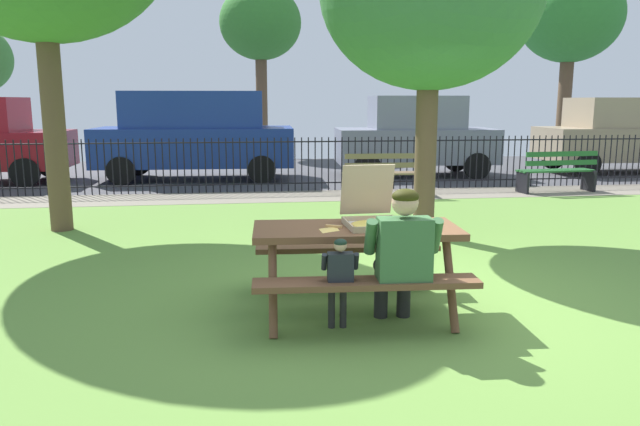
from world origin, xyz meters
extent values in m
cube|color=olive|center=(0.00, 1.55, -0.01)|extent=(28.00, 11.09, 0.02)
cube|color=gray|center=(0.00, 6.39, 0.00)|extent=(28.00, 1.40, 0.01)
cube|color=#424247|center=(0.00, 10.63, -0.01)|extent=(28.00, 7.07, 0.01)
cube|color=brown|center=(-0.76, -0.24, 0.74)|extent=(1.84, 0.85, 0.06)
cube|color=brown|center=(-0.79, -0.84, 0.44)|extent=(1.81, 0.37, 0.05)
cube|color=brown|center=(-0.73, 0.36, 0.44)|extent=(1.81, 0.37, 0.05)
cylinder|color=brown|center=(-1.52, -0.62, 0.35)|extent=(0.09, 0.44, 0.74)
cylinder|color=brown|center=(-1.47, 0.21, 0.35)|extent=(0.09, 0.44, 0.74)
cylinder|color=brown|center=(-0.04, -0.69, 0.35)|extent=(0.09, 0.44, 0.74)
cylinder|color=brown|center=(0.00, 0.13, 0.35)|extent=(0.09, 0.44, 0.74)
cube|color=tan|center=(-0.61, -0.26, 0.78)|extent=(0.50, 0.50, 0.01)
cube|color=silver|center=(-0.61, -0.26, 0.78)|extent=(0.46, 0.46, 0.00)
cube|color=tan|center=(-0.60, -0.50, 0.80)|extent=(0.48, 0.03, 0.04)
cube|color=tan|center=(-0.62, -0.03, 0.80)|extent=(0.48, 0.03, 0.04)
cube|color=tan|center=(-0.84, -0.27, 0.80)|extent=(0.03, 0.48, 0.04)
cube|color=tan|center=(-0.38, -0.26, 0.80)|extent=(0.03, 0.48, 0.04)
cube|color=tan|center=(-0.62, -0.02, 1.07)|extent=(0.48, 0.15, 0.47)
cylinder|color=tan|center=(-0.61, -0.26, 0.79)|extent=(0.41, 0.41, 0.01)
cylinder|color=#E9CE52|center=(-0.61, -0.26, 0.80)|extent=(0.37, 0.37, 0.00)
pyramid|color=#F3CA60|center=(-1.01, -0.33, 0.78)|extent=(0.23, 0.26, 0.01)
cube|color=tan|center=(-0.96, -0.24, 0.78)|extent=(0.15, 0.10, 0.02)
cylinder|color=black|center=(-0.57, -0.43, 0.22)|extent=(0.12, 0.12, 0.44)
cylinder|color=black|center=(-0.58, -0.64, 0.47)|extent=(0.17, 0.43, 0.15)
cylinder|color=black|center=(-0.37, -0.44, 0.22)|extent=(0.12, 0.12, 0.44)
cylinder|color=black|center=(-0.38, -0.65, 0.47)|extent=(0.17, 0.43, 0.15)
cube|color=#386638|center=(-0.49, -0.86, 0.70)|extent=(0.43, 0.24, 0.52)
cylinder|color=#386638|center=(-0.75, -0.79, 0.80)|extent=(0.10, 0.21, 0.31)
cylinder|color=#386638|center=(-0.23, -0.82, 0.80)|extent=(0.10, 0.21, 0.31)
sphere|color=tan|center=(-0.49, -0.84, 1.08)|extent=(0.21, 0.21, 0.21)
ellipsoid|color=#2B2C0A|center=(-0.49, -0.85, 1.13)|extent=(0.21, 0.20, 0.12)
cylinder|color=#242424|center=(-1.04, -0.62, 0.22)|extent=(0.06, 0.06, 0.44)
cylinder|color=#242424|center=(-1.04, -0.73, 0.45)|extent=(0.08, 0.21, 0.07)
cylinder|color=#242424|center=(-0.94, -0.63, 0.22)|extent=(0.06, 0.06, 0.44)
cylinder|color=#242424|center=(-0.94, -0.73, 0.45)|extent=(0.08, 0.21, 0.07)
cube|color=#1E2328|center=(-1.00, -0.83, 0.57)|extent=(0.21, 0.12, 0.25)
cylinder|color=#1E2328|center=(-1.12, -0.80, 0.62)|extent=(0.05, 0.10, 0.15)
cylinder|color=#1E2328|center=(-0.87, -0.81, 0.62)|extent=(0.05, 0.10, 0.15)
sphere|color=tan|center=(-1.00, -0.82, 0.75)|extent=(0.10, 0.10, 0.10)
ellipsoid|color=#182D22|center=(-1.00, -0.82, 0.77)|extent=(0.10, 0.10, 0.06)
cylinder|color=black|center=(0.00, 7.09, 1.03)|extent=(23.66, 0.03, 0.03)
cylinder|color=black|center=(0.00, 7.09, 0.17)|extent=(23.66, 0.03, 0.03)
cylinder|color=black|center=(-6.41, 7.09, 0.56)|extent=(0.02, 0.02, 1.12)
cylinder|color=black|center=(-6.27, 7.09, 0.56)|extent=(0.02, 0.02, 1.12)
cylinder|color=black|center=(-6.13, 7.09, 0.56)|extent=(0.02, 0.02, 1.12)
cylinder|color=black|center=(-5.98, 7.09, 0.56)|extent=(0.02, 0.02, 1.12)
cylinder|color=black|center=(-5.84, 7.09, 0.56)|extent=(0.02, 0.02, 1.12)
cylinder|color=black|center=(-5.70, 7.09, 0.56)|extent=(0.02, 0.02, 1.12)
cylinder|color=black|center=(-5.56, 7.09, 0.56)|extent=(0.02, 0.02, 1.12)
cylinder|color=black|center=(-5.42, 7.09, 0.56)|extent=(0.02, 0.02, 1.12)
cylinder|color=black|center=(-5.28, 7.09, 0.56)|extent=(0.02, 0.02, 1.12)
cylinder|color=black|center=(-5.14, 7.09, 0.56)|extent=(0.02, 0.02, 1.12)
cylinder|color=black|center=(-5.00, 7.09, 0.56)|extent=(0.02, 0.02, 1.12)
cylinder|color=black|center=(-4.86, 7.09, 0.56)|extent=(0.02, 0.02, 1.12)
cylinder|color=black|center=(-4.72, 7.09, 0.56)|extent=(0.02, 0.02, 1.12)
cylinder|color=black|center=(-4.58, 7.09, 0.56)|extent=(0.02, 0.02, 1.12)
cylinder|color=black|center=(-4.44, 7.09, 0.56)|extent=(0.02, 0.02, 1.12)
cylinder|color=black|center=(-4.29, 7.09, 0.56)|extent=(0.02, 0.02, 1.12)
cylinder|color=black|center=(-4.15, 7.09, 0.56)|extent=(0.02, 0.02, 1.12)
cylinder|color=black|center=(-4.01, 7.09, 0.56)|extent=(0.02, 0.02, 1.12)
cylinder|color=black|center=(-3.87, 7.09, 0.56)|extent=(0.02, 0.02, 1.12)
cylinder|color=black|center=(-3.73, 7.09, 0.56)|extent=(0.02, 0.02, 1.12)
cylinder|color=black|center=(-3.59, 7.09, 0.56)|extent=(0.02, 0.02, 1.12)
cylinder|color=black|center=(-3.45, 7.09, 0.56)|extent=(0.02, 0.02, 1.12)
cylinder|color=black|center=(-3.31, 7.09, 0.56)|extent=(0.02, 0.02, 1.12)
cylinder|color=black|center=(-3.17, 7.09, 0.56)|extent=(0.02, 0.02, 1.12)
cylinder|color=black|center=(-3.03, 7.09, 0.56)|extent=(0.02, 0.02, 1.12)
cylinder|color=black|center=(-2.89, 7.09, 0.56)|extent=(0.02, 0.02, 1.12)
cylinder|color=black|center=(-2.75, 7.09, 0.56)|extent=(0.02, 0.02, 1.12)
cylinder|color=black|center=(-2.61, 7.09, 0.56)|extent=(0.02, 0.02, 1.12)
cylinder|color=black|center=(-2.46, 7.09, 0.56)|extent=(0.02, 0.02, 1.12)
cylinder|color=black|center=(-2.32, 7.09, 0.56)|extent=(0.02, 0.02, 1.12)
cylinder|color=black|center=(-2.18, 7.09, 0.56)|extent=(0.02, 0.02, 1.12)
cylinder|color=black|center=(-2.04, 7.09, 0.56)|extent=(0.02, 0.02, 1.12)
cylinder|color=black|center=(-1.90, 7.09, 0.56)|extent=(0.02, 0.02, 1.12)
cylinder|color=black|center=(-1.76, 7.09, 0.56)|extent=(0.02, 0.02, 1.12)
cylinder|color=black|center=(-1.62, 7.09, 0.56)|extent=(0.02, 0.02, 1.12)
cylinder|color=black|center=(-1.48, 7.09, 0.56)|extent=(0.02, 0.02, 1.12)
cylinder|color=black|center=(-1.34, 7.09, 0.56)|extent=(0.02, 0.02, 1.12)
cylinder|color=black|center=(-1.20, 7.09, 0.56)|extent=(0.02, 0.02, 1.12)
cylinder|color=black|center=(-1.06, 7.09, 0.56)|extent=(0.02, 0.02, 1.12)
cylinder|color=black|center=(-0.92, 7.09, 0.56)|extent=(0.02, 0.02, 1.12)
cylinder|color=black|center=(-0.77, 7.09, 0.56)|extent=(0.02, 0.02, 1.12)
cylinder|color=black|center=(-0.63, 7.09, 0.56)|extent=(0.02, 0.02, 1.12)
cylinder|color=black|center=(-0.49, 7.09, 0.56)|extent=(0.02, 0.02, 1.12)
cylinder|color=black|center=(-0.35, 7.09, 0.56)|extent=(0.02, 0.02, 1.12)
cylinder|color=black|center=(-0.21, 7.09, 0.56)|extent=(0.02, 0.02, 1.12)
cylinder|color=black|center=(-0.07, 7.09, 0.56)|extent=(0.02, 0.02, 1.12)
cylinder|color=black|center=(0.07, 7.09, 0.56)|extent=(0.02, 0.02, 1.12)
cylinder|color=black|center=(0.21, 7.09, 0.56)|extent=(0.02, 0.02, 1.12)
cylinder|color=black|center=(0.35, 7.09, 0.56)|extent=(0.02, 0.02, 1.12)
cylinder|color=black|center=(0.49, 7.09, 0.56)|extent=(0.02, 0.02, 1.12)
cylinder|color=black|center=(0.63, 7.09, 0.56)|extent=(0.02, 0.02, 1.12)
cylinder|color=black|center=(0.77, 7.09, 0.56)|extent=(0.02, 0.02, 1.12)
cylinder|color=black|center=(0.92, 7.09, 0.56)|extent=(0.02, 0.02, 1.12)
cylinder|color=black|center=(1.06, 7.09, 0.56)|extent=(0.02, 0.02, 1.12)
cylinder|color=black|center=(1.20, 7.09, 0.56)|extent=(0.02, 0.02, 1.12)
cylinder|color=black|center=(1.34, 7.09, 0.56)|extent=(0.02, 0.02, 1.12)
cylinder|color=black|center=(1.48, 7.09, 0.56)|extent=(0.02, 0.02, 1.12)
cylinder|color=black|center=(1.62, 7.09, 0.56)|extent=(0.02, 0.02, 1.12)
cylinder|color=black|center=(1.76, 7.09, 0.56)|extent=(0.02, 0.02, 1.12)
cylinder|color=black|center=(1.90, 7.09, 0.56)|extent=(0.02, 0.02, 1.12)
cylinder|color=black|center=(2.04, 7.09, 0.56)|extent=(0.02, 0.02, 1.12)
cylinder|color=black|center=(2.18, 7.09, 0.56)|extent=(0.02, 0.02, 1.12)
cylinder|color=black|center=(2.32, 7.09, 0.56)|extent=(0.02, 0.02, 1.12)
cylinder|color=black|center=(2.46, 7.09, 0.56)|extent=(0.02, 0.02, 1.12)
cylinder|color=black|center=(2.61, 7.09, 0.56)|extent=(0.02, 0.02, 1.12)
cylinder|color=black|center=(2.75, 7.09, 0.56)|extent=(0.02, 0.02, 1.12)
cylinder|color=black|center=(2.89, 7.09, 0.56)|extent=(0.02, 0.02, 1.12)
cylinder|color=black|center=(3.03, 7.09, 0.56)|extent=(0.02, 0.02, 1.12)
cylinder|color=black|center=(3.17, 7.09, 0.56)|extent=(0.02, 0.02, 1.12)
cylinder|color=black|center=(3.31, 7.09, 0.56)|extent=(0.02, 0.02, 1.12)
cylinder|color=black|center=(3.45, 7.09, 0.56)|extent=(0.02, 0.02, 1.12)
cylinder|color=black|center=(3.59, 7.09, 0.56)|extent=(0.02, 0.02, 1.12)
cylinder|color=black|center=(3.73, 7.09, 0.56)|extent=(0.02, 0.02, 1.12)
cylinder|color=black|center=(3.87, 7.09, 0.56)|extent=(0.02, 0.02, 1.12)
cylinder|color=black|center=(4.01, 7.09, 0.56)|extent=(0.02, 0.02, 1.12)
cylinder|color=black|center=(4.15, 7.09, 0.56)|extent=(0.02, 0.02, 1.12)
cylinder|color=black|center=(4.29, 7.09, 0.56)|extent=(0.02, 0.02, 1.12)
cylinder|color=black|center=(4.44, 7.09, 0.56)|extent=(0.02, 0.02, 1.12)
cylinder|color=black|center=(4.58, 7.09, 0.56)|extent=(0.02, 0.02, 1.12)
cylinder|color=black|center=(4.72, 7.09, 0.56)|extent=(0.02, 0.02, 1.12)
cylinder|color=black|center=(4.86, 7.09, 0.56)|extent=(0.02, 0.02, 1.12)
cylinder|color=black|center=(5.00, 7.09, 0.56)|extent=(0.02, 0.02, 1.12)
cylinder|color=black|center=(5.14, 7.09, 0.56)|extent=(0.02, 0.02, 1.12)
cylinder|color=black|center=(5.28, 7.09, 0.56)|extent=(0.02, 0.02, 1.12)
cylinder|color=black|center=(5.42, 7.09, 0.56)|extent=(0.02, 0.02, 1.12)
cylinder|color=black|center=(5.56, 7.09, 0.56)|extent=(0.02, 0.02, 1.12)
cylinder|color=black|center=(5.70, 7.09, 0.56)|extent=(0.02, 0.02, 1.12)
cylinder|color=black|center=(5.84, 7.09, 0.56)|extent=(0.02, 0.02, 1.12)
cylinder|color=black|center=(5.98, 7.09, 0.56)|extent=(0.02, 0.02, 1.12)
cylinder|color=black|center=(6.13, 7.09, 0.56)|extent=(0.02, 0.02, 1.12)
cylinder|color=black|center=(6.27, 7.09, 0.56)|extent=(0.02, 0.02, 1.12)
cylinder|color=black|center=(6.41, 7.09, 0.56)|extent=(0.02, 0.02, 1.12)
cylinder|color=black|center=(6.55, 7.09, 0.56)|extent=(0.02, 0.02, 1.12)
cylinder|color=black|center=(6.69, 7.09, 0.56)|extent=(0.02, 0.02, 1.12)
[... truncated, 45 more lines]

